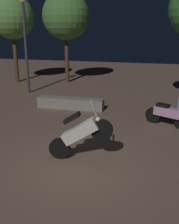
# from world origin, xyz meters

# --- Properties ---
(ground_plane) EXTENTS (40.00, 40.00, 0.00)m
(ground_plane) POSITION_xyz_m (0.00, 0.00, 0.00)
(ground_plane) COLOR brown
(motorcycle_white_foreground) EXTENTS (1.66, 0.38, 1.63)m
(motorcycle_white_foreground) POSITION_xyz_m (-0.01, 0.29, 0.74)
(motorcycle_white_foreground) COLOR black
(motorcycle_white_foreground) RESTS_ON ground_plane
(motorcycle_pink_parked_left) EXTENTS (1.53, 0.82, 1.11)m
(motorcycle_pink_parked_left) POSITION_xyz_m (2.24, 3.44, 0.44)
(motorcycle_pink_parked_left) COLOR black
(motorcycle_pink_parked_left) RESTS_ON ground_plane
(streetlamp_near) EXTENTS (0.36, 0.36, 4.68)m
(streetlamp_near) POSITION_xyz_m (-4.62, 6.84, 3.00)
(streetlamp_near) COLOR #38383D
(streetlamp_near) RESTS_ON ground_plane
(tree_left_bg) EXTENTS (2.53, 2.53, 5.07)m
(tree_left_bg) POSITION_xyz_m (-6.59, 9.33, 3.78)
(tree_left_bg) COLOR #4C331E
(tree_left_bg) RESTS_ON ground_plane
(tree_center_bg) EXTENTS (2.73, 2.73, 5.24)m
(tree_center_bg) POSITION_xyz_m (-3.54, 9.98, 3.86)
(tree_center_bg) COLOR #4C331E
(tree_center_bg) RESTS_ON ground_plane
(planter_wall_low) EXTENTS (2.81, 0.50, 0.45)m
(planter_wall_low) POSITION_xyz_m (-1.66, 4.65, 0.23)
(planter_wall_low) COLOR gray
(planter_wall_low) RESTS_ON ground_plane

